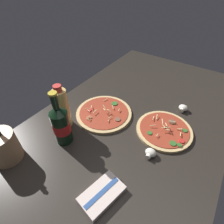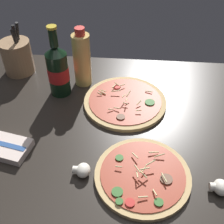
{
  "view_description": "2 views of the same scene",
  "coord_description": "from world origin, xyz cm",
  "px_view_note": "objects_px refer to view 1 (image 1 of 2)",
  "views": [
    {
      "loc": [
        -60.33,
        -28.65,
        65.87
      ],
      "look_at": [
        -8.87,
        6.52,
        10.75
      ],
      "focal_mm": 28.0,
      "sensor_mm": 36.0,
      "label": 1
    },
    {
      "loc": [
        -2.75,
        -63.55,
        68.19
      ],
      "look_at": [
        -8.86,
        5.26,
        6.1
      ],
      "focal_mm": 45.0,
      "sensor_mm": 36.0,
      "label": 2
    }
  ],
  "objects_px": {
    "beer_bottle": "(61,124)",
    "pizza_near": "(164,130)",
    "mushroom_left": "(150,153)",
    "dish_towel": "(102,194)",
    "utensil_crock": "(3,147)",
    "oil_bottle": "(62,108)",
    "mushroom_right": "(183,108)",
    "pizza_far": "(104,113)"
  },
  "relations": [
    {
      "from": "beer_bottle",
      "to": "dish_towel",
      "type": "distance_m",
      "value": 0.33
    },
    {
      "from": "mushroom_left",
      "to": "mushroom_right",
      "type": "distance_m",
      "value": 0.37
    },
    {
      "from": "pizza_far",
      "to": "oil_bottle",
      "type": "xyz_separation_m",
      "value": [
        -0.17,
        0.11,
        0.1
      ]
    },
    {
      "from": "pizza_far",
      "to": "utensil_crock",
      "type": "height_order",
      "value": "utensil_crock"
    },
    {
      "from": "pizza_far",
      "to": "mushroom_left",
      "type": "height_order",
      "value": "pizza_far"
    },
    {
      "from": "pizza_near",
      "to": "mushroom_left",
      "type": "relative_size",
      "value": 5.43
    },
    {
      "from": "mushroom_left",
      "to": "utensil_crock",
      "type": "relative_size",
      "value": 0.24
    },
    {
      "from": "pizza_far",
      "to": "oil_bottle",
      "type": "distance_m",
      "value": 0.23
    },
    {
      "from": "mushroom_left",
      "to": "utensil_crock",
      "type": "height_order",
      "value": "utensil_crock"
    },
    {
      "from": "dish_towel",
      "to": "pizza_near",
      "type": "bearing_deg",
      "value": -8.64
    },
    {
      "from": "oil_bottle",
      "to": "pizza_near",
      "type": "bearing_deg",
      "value": -61.25
    },
    {
      "from": "oil_bottle",
      "to": "utensil_crock",
      "type": "bearing_deg",
      "value": 168.39
    },
    {
      "from": "mushroom_left",
      "to": "dish_towel",
      "type": "distance_m",
      "value": 0.26
    },
    {
      "from": "pizza_near",
      "to": "utensil_crock",
      "type": "xyz_separation_m",
      "value": [
        -0.51,
        0.49,
        0.06
      ]
    },
    {
      "from": "pizza_far",
      "to": "mushroom_right",
      "type": "relative_size",
      "value": 5.85
    },
    {
      "from": "pizza_far",
      "to": "oil_bottle",
      "type": "bearing_deg",
      "value": 146.14
    },
    {
      "from": "oil_bottle",
      "to": "mushroom_right",
      "type": "relative_size",
      "value": 4.53
    },
    {
      "from": "beer_bottle",
      "to": "utensil_crock",
      "type": "distance_m",
      "value": 0.24
    },
    {
      "from": "pizza_far",
      "to": "dish_towel",
      "type": "bearing_deg",
      "value": -144.59
    },
    {
      "from": "pizza_near",
      "to": "utensil_crock",
      "type": "bearing_deg",
      "value": 136.46
    },
    {
      "from": "dish_towel",
      "to": "mushroom_left",
      "type": "bearing_deg",
      "value": -15.07
    },
    {
      "from": "pizza_near",
      "to": "dish_towel",
      "type": "xyz_separation_m",
      "value": [
        -0.42,
        0.06,
        0.0
      ]
    },
    {
      "from": "pizza_near",
      "to": "dish_towel",
      "type": "distance_m",
      "value": 0.42
    },
    {
      "from": "beer_bottle",
      "to": "utensil_crock",
      "type": "bearing_deg",
      "value": 147.71
    },
    {
      "from": "beer_bottle",
      "to": "utensil_crock",
      "type": "xyz_separation_m",
      "value": [
        -0.2,
        0.13,
        -0.03
      ]
    },
    {
      "from": "pizza_near",
      "to": "beer_bottle",
      "type": "xyz_separation_m",
      "value": [
        -0.31,
        0.36,
        0.09
      ]
    },
    {
      "from": "pizza_far",
      "to": "mushroom_right",
      "type": "height_order",
      "value": "pizza_far"
    },
    {
      "from": "mushroom_left",
      "to": "pizza_near",
      "type": "bearing_deg",
      "value": 1.4
    },
    {
      "from": "utensil_crock",
      "to": "mushroom_left",
      "type": "bearing_deg",
      "value": -54.94
    },
    {
      "from": "oil_bottle",
      "to": "mushroom_right",
      "type": "xyz_separation_m",
      "value": [
        0.44,
        -0.46,
        -0.09
      ]
    },
    {
      "from": "pizza_near",
      "to": "mushroom_right",
      "type": "bearing_deg",
      "value": -7.43
    },
    {
      "from": "pizza_near",
      "to": "mushroom_left",
      "type": "bearing_deg",
      "value": -178.6
    },
    {
      "from": "pizza_far",
      "to": "pizza_near",
      "type": "bearing_deg",
      "value": -78.26
    },
    {
      "from": "oil_bottle",
      "to": "mushroom_right",
      "type": "bearing_deg",
      "value": -46.08
    },
    {
      "from": "pizza_near",
      "to": "oil_bottle",
      "type": "relative_size",
      "value": 1.16
    },
    {
      "from": "mushroom_left",
      "to": "utensil_crock",
      "type": "xyz_separation_m",
      "value": [
        -0.34,
        0.49,
        0.05
      ]
    },
    {
      "from": "beer_bottle",
      "to": "mushroom_right",
      "type": "bearing_deg",
      "value": -36.88
    },
    {
      "from": "mushroom_left",
      "to": "utensil_crock",
      "type": "bearing_deg",
      "value": 125.06
    },
    {
      "from": "beer_bottle",
      "to": "pizza_near",
      "type": "bearing_deg",
      "value": -49.13
    },
    {
      "from": "pizza_far",
      "to": "mushroom_right",
      "type": "xyz_separation_m",
      "value": [
        0.27,
        -0.34,
        0.01
      ]
    },
    {
      "from": "pizza_near",
      "to": "mushroom_left",
      "type": "height_order",
      "value": "pizza_near"
    },
    {
      "from": "oil_bottle",
      "to": "beer_bottle",
      "type": "bearing_deg",
      "value": -137.17
    }
  ]
}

